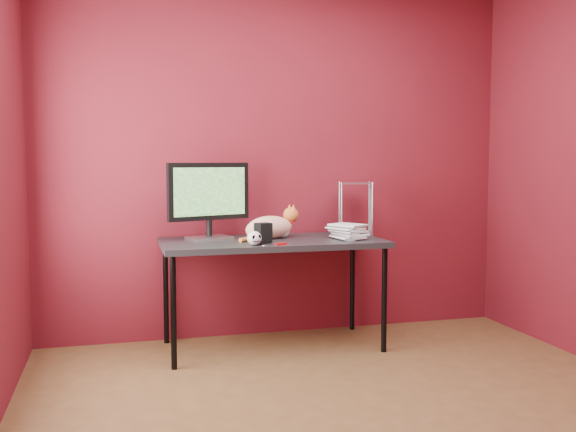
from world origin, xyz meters
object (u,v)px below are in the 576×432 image
object	(u,v)px
book_stack	(338,154)
cat	(270,227)
desk	(272,247)
monitor	(209,197)
skull_mug	(254,238)
speaker	(263,234)

from	to	relation	value
book_stack	cat	bearing A→B (deg)	159.25
desk	book_stack	size ratio (longest dim) A/B	1.29
monitor	skull_mug	size ratio (longest dim) A/B	6.06
skull_mug	book_stack	world-z (taller)	book_stack
skull_mug	desk	bearing A→B (deg)	44.68
monitor	cat	world-z (taller)	monitor
cat	speaker	bearing A→B (deg)	-129.88
desk	cat	world-z (taller)	cat
cat	book_stack	bearing A→B (deg)	-35.64
skull_mug	speaker	bearing A→B (deg)	42.87
cat	skull_mug	bearing A→B (deg)	-134.27
speaker	book_stack	size ratio (longest dim) A/B	0.11
book_stack	skull_mug	bearing A→B (deg)	-165.61
cat	speaker	xyz separation A→B (m)	(-0.10, -0.21, -0.02)
cat	skull_mug	distance (m)	0.37
monitor	book_stack	bearing A→B (deg)	-34.72
desk	skull_mug	xyz separation A→B (m)	(-0.18, -0.26, 0.10)
cat	monitor	bearing A→B (deg)	156.99
monitor	cat	xyz separation A→B (m)	(0.41, -0.06, -0.21)
speaker	cat	bearing A→B (deg)	43.39
skull_mug	book_stack	size ratio (longest dim) A/B	0.08
skull_mug	speaker	world-z (taller)	speaker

